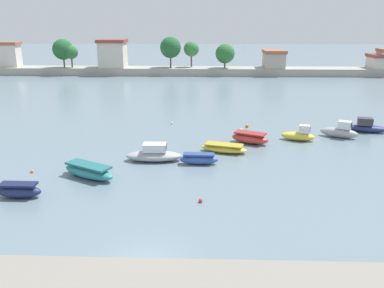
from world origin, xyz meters
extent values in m
plane|color=slate|center=(0.00, 0.00, 0.00)|extent=(400.00, 400.00, 0.00)
ellipsoid|color=navy|center=(-10.56, 8.10, 0.47)|extent=(3.36, 1.21, 0.95)
cube|color=#161E41|center=(-10.56, 8.10, 1.03)|extent=(2.69, 1.02, 0.17)
ellipsoid|color=teal|center=(-6.47, 12.12, 0.50)|extent=(5.29, 3.89, 1.00)
cube|color=#226367|center=(-6.47, 12.12, 1.08)|extent=(4.26, 3.17, 0.17)
ellipsoid|color=#9E9EA3|center=(-1.56, 16.46, 0.46)|extent=(5.28, 2.13, 0.92)
cube|color=silver|center=(-1.46, 16.46, 1.29)|extent=(2.17, 1.24, 0.75)
cube|color=black|center=(-0.40, 16.49, 1.37)|extent=(0.11, 1.06, 0.53)
ellipsoid|color=#3856A8|center=(2.65, 15.67, 0.42)|extent=(3.55, 1.12, 0.85)
cube|color=navy|center=(2.65, 15.67, 0.93)|extent=(2.84, 0.94, 0.16)
ellipsoid|color=yellow|center=(5.10, 19.17, 0.36)|extent=(4.87, 2.76, 0.72)
cube|color=#A8952A|center=(5.10, 19.17, 0.78)|extent=(3.91, 2.27, 0.13)
ellipsoid|color=#C63833|center=(7.99, 22.26, 0.52)|extent=(4.35, 3.20, 1.04)
cube|color=maroon|center=(7.99, 22.26, 1.12)|extent=(3.51, 2.62, 0.14)
ellipsoid|color=yellow|center=(13.36, 23.56, 0.46)|extent=(3.85, 2.36, 0.91)
cube|color=silver|center=(13.96, 23.39, 1.32)|extent=(1.31, 1.08, 0.82)
cube|color=black|center=(14.50, 23.23, 1.41)|extent=(0.28, 0.71, 0.58)
ellipsoid|color=#9E9EA3|center=(18.17, 24.84, 0.54)|extent=(4.22, 2.90, 1.08)
cube|color=silver|center=(18.65, 24.61, 1.50)|extent=(1.59, 1.38, 0.84)
cube|color=black|center=(19.25, 24.33, 1.59)|extent=(0.42, 0.76, 0.59)
ellipsoid|color=navy|center=(22.22, 27.17, 0.42)|extent=(4.92, 2.54, 0.85)
cube|color=#333338|center=(21.89, 27.25, 1.26)|extent=(1.82, 1.48, 0.84)
cube|color=black|center=(22.66, 27.06, 1.35)|extent=(0.33, 1.00, 0.59)
sphere|color=orange|center=(8.34, 28.82, 0.20)|extent=(0.40, 0.40, 0.40)
sphere|color=orange|center=(-11.72, 13.06, 0.14)|extent=(0.27, 0.27, 0.27)
sphere|color=white|center=(-1.02, 30.21, 0.13)|extent=(0.26, 0.26, 0.26)
sphere|color=red|center=(2.93, 7.67, 0.14)|extent=(0.29, 0.29, 0.29)
sphere|color=white|center=(7.46, 27.26, 0.16)|extent=(0.31, 0.31, 0.31)
cube|color=#9E998C|center=(0.00, 76.87, 0.86)|extent=(124.25, 6.12, 1.72)
cube|color=beige|center=(-44.80, 77.21, 4.27)|extent=(6.54, 3.31, 5.10)
cube|color=#995B42|center=(-44.80, 77.21, 7.17)|extent=(7.20, 3.65, 0.70)
cube|color=beige|center=(-18.81, 76.92, 4.58)|extent=(5.94, 5.44, 5.72)
cube|color=brown|center=(-18.81, 76.92, 7.79)|extent=(6.53, 5.99, 0.70)
cube|color=#B2A38E|center=(19.16, 77.08, 3.41)|extent=(4.56, 5.89, 3.37)
cube|color=#995B42|center=(19.16, 77.08, 5.45)|extent=(5.02, 6.48, 0.70)
cube|color=beige|center=(43.51, 76.95, 2.98)|extent=(4.19, 5.47, 2.52)
cube|color=brown|center=(43.51, 76.95, 4.59)|extent=(4.61, 6.02, 0.70)
cylinder|color=brown|center=(-30.35, 76.10, 2.85)|extent=(0.36, 0.36, 2.25)
sphere|color=#235B2D|center=(-30.35, 76.10, 5.89)|extent=(4.80, 4.80, 4.80)
cylinder|color=brown|center=(7.66, 76.17, 2.48)|extent=(0.36, 0.36, 1.51)
sphere|color=#2D6B33|center=(7.66, 76.17, 5.02)|extent=(4.45, 4.45, 4.45)
cylinder|color=brown|center=(-0.24, 77.97, 3.12)|extent=(0.36, 0.36, 2.79)
sphere|color=#387A3D|center=(-0.24, 77.97, 5.96)|extent=(3.60, 3.60, 3.60)
cylinder|color=brown|center=(-28.34, 75.72, 2.87)|extent=(0.36, 0.36, 2.30)
sphere|color=#2D6B33|center=(-28.34, 75.72, 5.30)|extent=(3.18, 3.18, 3.18)
cylinder|color=brown|center=(-5.12, 77.11, 3.04)|extent=(0.36, 0.36, 2.64)
sphere|color=#235B2D|center=(-5.12, 77.11, 6.32)|extent=(4.90, 4.90, 4.90)
camera|label=1|loc=(3.20, -18.58, 12.67)|focal=37.31mm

